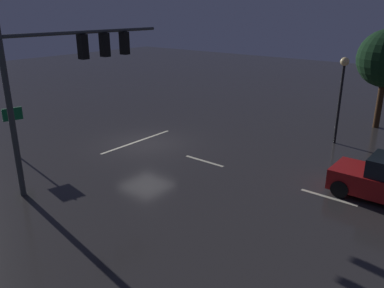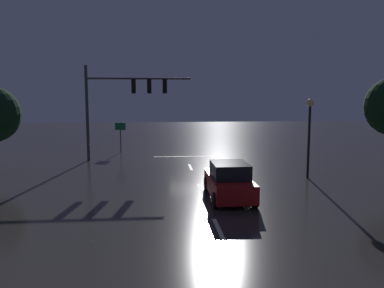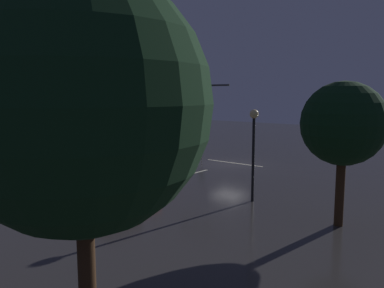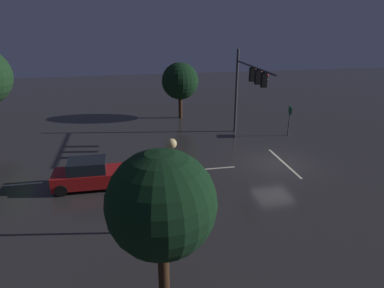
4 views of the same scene
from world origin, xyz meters
name	(u,v)px [view 4 (image 4 of 4)]	position (x,y,z in m)	size (l,w,h in m)	color
ground_plane	(276,163)	(0.00, 0.00, 0.00)	(80.00, 80.00, 0.00)	#2D2B2B
traffic_signal_assembly	(249,82)	(4.52, 0.59, 4.77)	(7.63, 0.47, 6.91)	#383A3D
lane_dash_far	(219,168)	(0.00, 4.00, 0.00)	(2.20, 0.16, 0.01)	beige
lane_dash_mid	(126,176)	(0.00, 10.00, 0.00)	(2.20, 0.16, 0.01)	beige
lane_dash_near	(23,184)	(0.00, 16.00, 0.00)	(2.20, 0.16, 0.01)	beige
stop_bar	(284,163)	(0.00, -0.59, 0.00)	(5.00, 0.16, 0.01)	beige
car_approaching	(91,174)	(-1.13, 11.94, 0.80)	(1.91, 4.37, 1.70)	maroon
street_lamp_left_kerb	(172,168)	(-6.50, 7.91, 3.24)	(0.44, 0.44, 4.57)	black
route_sign	(290,114)	(5.26, -3.38, 1.82)	(0.89, 0.27, 2.53)	#383A3D
tree_left_far	(161,205)	(-11.02, 8.84, 4.13)	(3.34, 3.34, 5.83)	#382314
tree_right_far	(180,81)	(12.31, 4.53, 3.58)	(3.48, 3.48, 5.34)	#382314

